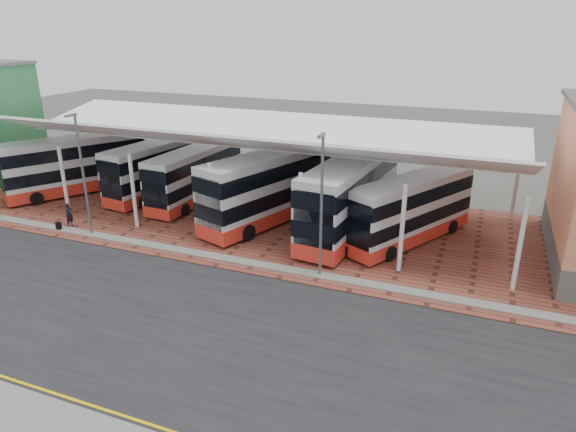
% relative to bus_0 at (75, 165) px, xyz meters
% --- Properties ---
extents(ground, '(140.00, 140.00, 0.00)m').
position_rel_bus_0_xyz_m(ground, '(21.30, -13.09, -2.33)').
color(ground, '#454741').
extents(road, '(120.00, 14.00, 0.02)m').
position_rel_bus_0_xyz_m(road, '(21.30, -14.09, -2.32)').
color(road, black).
rests_on(road, ground).
extents(forecourt, '(72.00, 16.00, 0.06)m').
position_rel_bus_0_xyz_m(forecourt, '(23.30, -0.09, -2.30)').
color(forecourt, brown).
rests_on(forecourt, ground).
extents(north_kerb, '(120.00, 0.80, 0.14)m').
position_rel_bus_0_xyz_m(north_kerb, '(21.30, -6.89, -2.26)').
color(north_kerb, slate).
rests_on(north_kerb, ground).
extents(yellow_line_near, '(120.00, 0.12, 0.01)m').
position_rel_bus_0_xyz_m(yellow_line_near, '(21.30, -20.09, -2.31)').
color(yellow_line_near, '#F1C300').
rests_on(yellow_line_near, road).
extents(yellow_line_far, '(120.00, 0.12, 0.01)m').
position_rel_bus_0_xyz_m(yellow_line_far, '(21.30, -19.79, -2.31)').
color(yellow_line_far, '#F1C300').
rests_on(yellow_line_far, road).
extents(canopy, '(37.00, 11.63, 7.07)m').
position_rel_bus_0_xyz_m(canopy, '(15.30, 0.84, 3.46)').
color(canopy, silver).
rests_on(canopy, ground).
extents(lamp_west, '(0.16, 0.90, 8.07)m').
position_rel_bus_0_xyz_m(lamp_west, '(7.30, -6.82, 2.03)').
color(lamp_west, '#5A5D61').
rests_on(lamp_west, ground).
extents(lamp_east, '(0.16, 0.90, 8.07)m').
position_rel_bus_0_xyz_m(lamp_east, '(23.30, -6.82, 2.03)').
color(lamp_east, '#5A5D61').
rests_on(lamp_east, ground).
extents(bus_0, '(7.89, 10.83, 4.57)m').
position_rel_bus_0_xyz_m(bus_0, '(0.00, 0.00, 0.00)').
color(bus_0, silver).
rests_on(bus_0, forecourt).
extents(bus_1, '(3.89, 10.74, 4.33)m').
position_rel_bus_0_xyz_m(bus_1, '(6.64, 2.26, -0.12)').
color(bus_1, silver).
rests_on(bus_1, forecourt).
extents(bus_2, '(2.94, 10.21, 4.16)m').
position_rel_bus_0_xyz_m(bus_2, '(10.25, 1.73, -0.20)').
color(bus_2, silver).
rests_on(bus_2, forecourt).
extents(bus_3, '(6.46, 12.07, 4.88)m').
position_rel_bus_0_xyz_m(bus_3, '(17.44, 0.07, 0.15)').
color(bus_3, silver).
rests_on(bus_3, forecourt).
extents(bus_4, '(3.91, 12.29, 4.98)m').
position_rel_bus_0_xyz_m(bus_4, '(23.10, 0.08, 0.20)').
color(bus_4, silver).
rests_on(bus_4, forecourt).
extents(bus_5, '(6.81, 10.08, 4.19)m').
position_rel_bus_0_xyz_m(bus_5, '(27.07, -0.12, -0.19)').
color(bus_5, silver).
rests_on(bus_5, forecourt).
extents(pedestrian, '(0.42, 0.63, 1.70)m').
position_rel_bus_0_xyz_m(pedestrian, '(5.05, -6.29, -1.42)').
color(pedestrian, black).
rests_on(pedestrian, forecourt).
extents(suitcase, '(0.33, 0.23, 0.56)m').
position_rel_bus_0_xyz_m(suitcase, '(4.78, -7.09, -1.99)').
color(suitcase, black).
rests_on(suitcase, forecourt).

